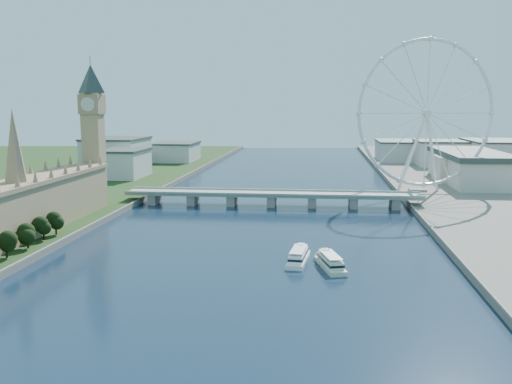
# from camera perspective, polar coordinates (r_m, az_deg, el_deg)

# --- Properties ---
(parliament_range) EXTENTS (24.00, 200.00, 70.00)m
(parliament_range) POSITION_cam_1_polar(r_m,az_deg,el_deg) (336.61, -22.69, -1.57)
(parliament_range) COLOR tan
(parliament_range) RESTS_ON ground
(big_ben) EXTENTS (20.02, 20.02, 110.00)m
(big_ben) POSITION_cam_1_polar(r_m,az_deg,el_deg) (429.30, -16.04, 7.30)
(big_ben) COLOR tan
(big_ben) RESTS_ON ground
(westminster_bridge) EXTENTS (220.00, 22.00, 9.50)m
(westminster_bridge) POSITION_cam_1_polar(r_m,az_deg,el_deg) (425.89, 1.61, -0.48)
(westminster_bridge) COLOR gray
(westminster_bridge) RESTS_ON ground
(london_eye) EXTENTS (113.60, 39.12, 124.30)m
(london_eye) POSITION_cam_1_polar(r_m,az_deg,el_deg) (481.58, 16.72, 7.50)
(london_eye) COLOR silver
(london_eye) RESTS_ON ground
(county_hall) EXTENTS (54.00, 144.00, 35.00)m
(county_hall) POSITION_cam_1_polar(r_m,az_deg,el_deg) (571.34, 20.54, 0.65)
(county_hall) COLOR beige
(county_hall) RESTS_ON ground
(city_skyline) EXTENTS (505.00, 280.00, 32.00)m
(city_skyline) POSITION_cam_1_polar(r_m,az_deg,el_deg) (681.48, 6.77, 3.79)
(city_skyline) COLOR beige
(city_skyline) RESTS_ON ground
(tour_boat_near) EXTENTS (11.46, 32.79, 7.12)m
(tour_boat_near) POSITION_cam_1_polar(r_m,az_deg,el_deg) (275.61, 4.26, -7.02)
(tour_boat_near) COLOR white
(tour_boat_near) RESTS_ON ground
(tour_boat_far) EXTENTS (16.17, 32.82, 7.05)m
(tour_boat_far) POSITION_cam_1_polar(r_m,az_deg,el_deg) (267.61, 7.43, -7.55)
(tour_boat_far) COLOR beige
(tour_boat_far) RESTS_ON ground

